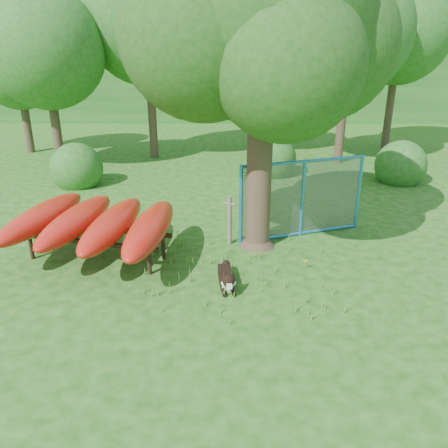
{
  "coord_description": "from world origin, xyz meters",
  "views": [
    {
      "loc": [
        0.26,
        -7.38,
        4.37
      ],
      "look_at": [
        0.2,
        1.2,
        1.0
      ],
      "focal_mm": 35.0,
      "sensor_mm": 36.0,
      "label": 1
    }
  ],
  "objects_px": {
    "kayak_rack": "(94,222)",
    "fence_section": "(302,199)",
    "oak_tree": "(261,29)",
    "husky_dog": "(227,278)"
  },
  "relations": [
    {
      "from": "kayak_rack",
      "to": "fence_section",
      "type": "relative_size",
      "value": 1.23
    },
    {
      "from": "oak_tree",
      "to": "fence_section",
      "type": "height_order",
      "value": "oak_tree"
    },
    {
      "from": "fence_section",
      "to": "oak_tree",
      "type": "bearing_deg",
      "value": -172.36
    },
    {
      "from": "kayak_rack",
      "to": "husky_dog",
      "type": "relative_size",
      "value": 3.49
    },
    {
      "from": "oak_tree",
      "to": "husky_dog",
      "type": "bearing_deg",
      "value": -108.76
    },
    {
      "from": "fence_section",
      "to": "husky_dog",
      "type": "bearing_deg",
      "value": -144.82
    },
    {
      "from": "kayak_rack",
      "to": "husky_dog",
      "type": "bearing_deg",
      "value": -8.87
    },
    {
      "from": "kayak_rack",
      "to": "fence_section",
      "type": "xyz_separation_m",
      "value": [
        4.81,
        1.4,
        0.11
      ]
    },
    {
      "from": "oak_tree",
      "to": "husky_dog",
      "type": "distance_m",
      "value": 5.13
    },
    {
      "from": "husky_dog",
      "to": "oak_tree",
      "type": "bearing_deg",
      "value": 64.95
    }
  ]
}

